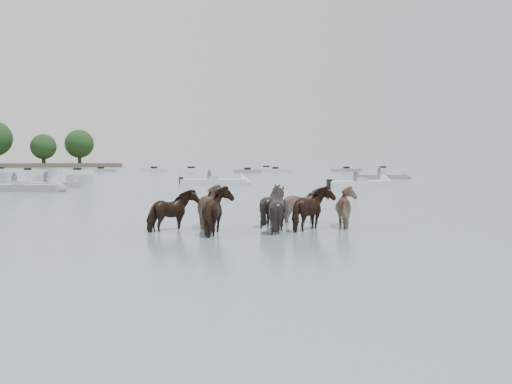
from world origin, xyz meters
name	(u,v)px	position (x,y,z in m)	size (l,w,h in m)	color
ground	(186,231)	(0.00, 0.00, 0.00)	(400.00, 400.00, 0.00)	slate
pony_herd	(265,210)	(2.50, -0.28, 0.58)	(7.28, 3.51, 1.61)	black
swimming_pony	(227,194)	(5.60, 15.25, 0.10)	(0.72, 0.44, 0.44)	black
motorboat_a	(60,185)	(-4.07, 27.69, 0.23)	(4.55, 3.42, 1.92)	gray
motorboat_b	(32,188)	(-5.81, 23.44, 0.22)	(6.23, 3.92, 1.92)	gray
motorboat_c	(223,182)	(9.03, 28.56, 0.22)	(6.24, 3.38, 1.92)	silver
motorboat_d	(369,184)	(18.90, 21.29, 0.23)	(5.82, 1.85, 1.92)	silver
motorboat_e	(390,177)	(30.13, 35.94, 0.22)	(6.08, 4.10, 1.92)	gray
distant_flotilla	(90,171)	(-0.32, 75.15, 0.26)	(105.91, 28.44, 0.93)	gray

